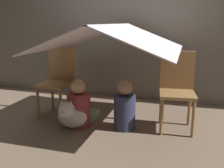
% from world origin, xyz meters
% --- Properties ---
extents(ground_plane, '(8.80, 8.80, 0.00)m').
position_xyz_m(ground_plane, '(0.00, 0.00, 0.00)').
color(ground_plane, '#7A6651').
extents(wall_back, '(7.00, 0.05, 2.50)m').
position_xyz_m(wall_back, '(0.00, 1.23, 1.25)').
color(wall_back, '#6B6056').
rests_on(wall_back, ground_plane).
extents(chair_left, '(0.42, 0.42, 0.91)m').
position_xyz_m(chair_left, '(-0.78, 0.21, 0.50)').
color(chair_left, olive).
rests_on(chair_left, ground_plane).
extents(chair_right, '(0.44, 0.44, 0.91)m').
position_xyz_m(chair_right, '(0.77, 0.21, 0.50)').
color(chair_right, olive).
rests_on(chair_right, ground_plane).
extents(sheet_canopy, '(1.57, 1.59, 0.31)m').
position_xyz_m(sheet_canopy, '(0.00, 0.14, 1.07)').
color(sheet_canopy, silver).
extents(person_front, '(0.28, 0.28, 0.59)m').
position_xyz_m(person_front, '(-0.35, -0.09, 0.25)').
color(person_front, maroon).
rests_on(person_front, ground_plane).
extents(person_second, '(0.26, 0.26, 0.59)m').
position_xyz_m(person_second, '(0.20, -0.00, 0.26)').
color(person_second, '#2D3351').
rests_on(person_second, ground_plane).
extents(dog, '(0.37, 0.40, 0.39)m').
position_xyz_m(dog, '(-0.41, -0.19, 0.18)').
color(dog, silver).
rests_on(dog, ground_plane).
extents(floor_cushion, '(0.37, 0.30, 0.10)m').
position_xyz_m(floor_cushion, '(-0.42, 0.16, 0.05)').
color(floor_cushion, '#7FB27F').
rests_on(floor_cushion, ground_plane).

